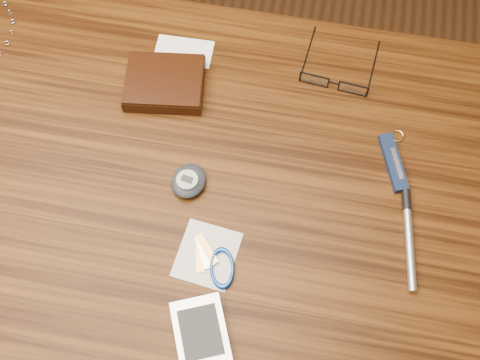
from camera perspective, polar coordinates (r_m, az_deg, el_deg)
The scene contains 10 objects.
ground at distance 1.60m, azimuth -2.48°, elevation -12.14°, with size 3.80×3.80×0.00m, color #472814.
desk at distance 0.98m, azimuth -3.95°, elevation -3.44°, with size 1.00×0.70×0.75m.
wallet_and_card at distance 0.97m, azimuth -7.13°, elevation 9.19°, with size 0.14×0.16×0.03m.
eyeglasses at distance 0.98m, azimuth 8.94°, elevation 9.24°, with size 0.12×0.12×0.02m.
gold_ring at distance 0.96m, azimuth 14.67°, elevation 4.08°, with size 0.02×0.02×0.00m, color #F0D769.
pda_phone at distance 0.81m, azimuth -3.51°, elevation -15.37°, with size 0.11×0.14×0.02m.
pedometer at distance 0.88m, azimuth -4.89°, elevation -0.08°, with size 0.06×0.07×0.02m.
notepad_keys at distance 0.84m, azimuth -2.41°, elevation -7.73°, with size 0.10×0.10×0.01m.
pocket_knife at distance 0.93m, azimuth 14.33°, elevation 1.60°, with size 0.05×0.10×0.01m.
silver_pen at distance 0.89m, azimuth 15.69°, elevation -4.65°, with size 0.03×0.15×0.01m.
Camera 1 is at (0.13, -0.35, 1.56)m, focal length 45.00 mm.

